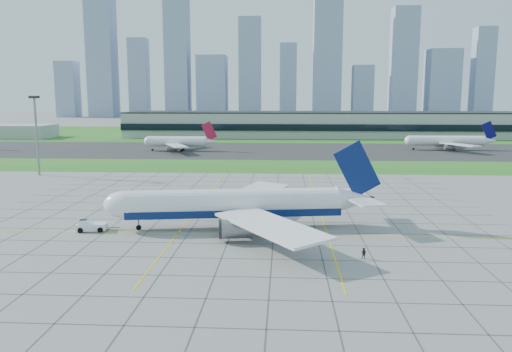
{
  "coord_description": "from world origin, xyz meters",
  "views": [
    {
      "loc": [
        9.79,
        -91.59,
        25.41
      ],
      "look_at": [
        3.3,
        23.35,
        7.0
      ],
      "focal_mm": 35.0,
      "sensor_mm": 36.0,
      "label": 1
    }
  ],
  "objects": [
    {
      "name": "city_skyline",
      "position": [
        -8.71,
        520.0,
        59.09
      ],
      "size": [
        523.0,
        32.4,
        160.0
      ],
      "color": "#8C9BB7",
      "rests_on": "ground"
    },
    {
      "name": "grass_far",
      "position": [
        0.0,
        255.0,
        0.02
      ],
      "size": [
        700.0,
        145.0,
        0.04
      ],
      "primitive_type": "cube",
      "color": "#1F671D",
      "rests_on": "ground"
    },
    {
      "name": "grass_median",
      "position": [
        0.0,
        90.0,
        0.02
      ],
      "size": [
        700.0,
        35.0,
        0.04
      ],
      "primitive_type": "cube",
      "color": "#1F671D",
      "rests_on": "ground"
    },
    {
      "name": "distant_jet_1",
      "position": [
        -39.7,
        139.65,
        4.48
      ],
      "size": [
        32.35,
        42.66,
        14.08
      ],
      "color": "white",
      "rests_on": "ground"
    },
    {
      "name": "pushback_tug",
      "position": [
        -27.02,
        -1.18,
        1.0
      ],
      "size": [
        8.16,
        3.48,
        2.24
      ],
      "rotation": [
        0.0,
        0.0,
        0.14
      ],
      "color": "white",
      "rests_on": "ground"
    },
    {
      "name": "crew_near",
      "position": [
        -29.61,
        0.13,
        0.84
      ],
      "size": [
        0.47,
        0.66,
        1.69
      ],
      "primitive_type": "imported",
      "rotation": [
        0.0,
        0.0,
        1.45
      ],
      "color": "black",
      "rests_on": "ground"
    },
    {
      "name": "ground",
      "position": [
        0.0,
        0.0,
        0.0
      ],
      "size": [
        1400.0,
        1400.0,
        0.0
      ],
      "primitive_type": "plane",
      "color": "gray",
      "rests_on": "ground"
    },
    {
      "name": "distant_jet_2",
      "position": [
        88.0,
        150.87,
        4.49
      ],
      "size": [
        40.56,
        42.66,
        14.08
      ],
      "color": "white",
      "rests_on": "ground"
    },
    {
      "name": "airliner",
      "position": [
        0.56,
        2.76,
        4.65
      ],
      "size": [
        53.89,
        54.23,
        17.02
      ],
      "rotation": [
        0.0,
        0.0,
        0.14
      ],
      "color": "white",
      "rests_on": "ground"
    },
    {
      "name": "apron_markings",
      "position": [
        0.43,
        11.09,
        0.02
      ],
      "size": [
        120.0,
        130.0,
        0.03
      ],
      "color": "#474744",
      "rests_on": "ground"
    },
    {
      "name": "light_mast",
      "position": [
        -70.0,
        65.0,
        16.18
      ],
      "size": [
        2.5,
        2.5,
        25.6
      ],
      "color": "gray",
      "rests_on": "ground"
    },
    {
      "name": "asphalt_taxiway",
      "position": [
        0.0,
        145.0,
        0.03
      ],
      "size": [
        700.0,
        75.0,
        0.04
      ],
      "primitive_type": "cube",
      "color": "#383838",
      "rests_on": "ground"
    },
    {
      "name": "terminal",
      "position": [
        40.0,
        229.87,
        7.89
      ],
      "size": [
        260.0,
        43.0,
        15.8
      ],
      "color": "#B7B7B2",
      "rests_on": "ground"
    },
    {
      "name": "service_block",
      "position": [
        -160.0,
        210.0,
        4.0
      ],
      "size": [
        50.0,
        25.0,
        8.0
      ],
      "primitive_type": "cube",
      "color": "#B7B7B2",
      "rests_on": "ground"
    },
    {
      "name": "crew_far",
      "position": [
        22.53,
        -15.03,
        0.92
      ],
      "size": [
        1.13,
        1.07,
        1.83
      ],
      "primitive_type": "imported",
      "rotation": [
        0.0,
        0.0,
        -0.58
      ],
      "color": "black",
      "rests_on": "ground"
    }
  ]
}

